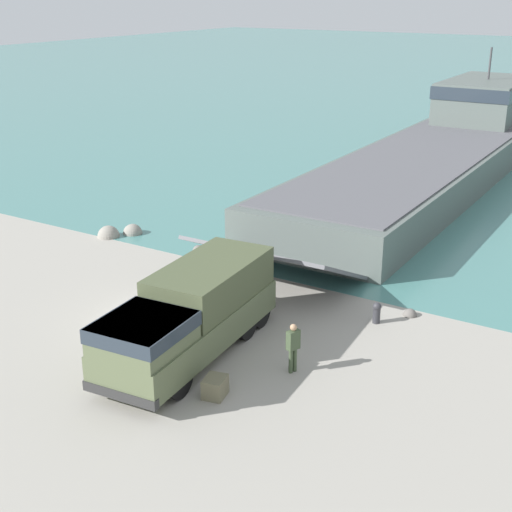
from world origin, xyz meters
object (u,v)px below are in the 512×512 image
at_px(soldier_on_ramp, 293,344).
at_px(military_truck, 190,314).
at_px(mooring_bollard, 377,312).
at_px(moored_boat_a, 493,101).
at_px(landing_craft, 447,144).
at_px(cargo_crate, 215,387).

bearing_deg(soldier_on_ramp, military_truck, -148.75).
bearing_deg(mooring_bollard, military_truck, -127.89).
xyz_separation_m(military_truck, moored_boat_a, (-5.83, 61.73, -0.92)).
relative_size(landing_craft, military_truck, 4.94).
relative_size(moored_boat_a, cargo_crate, 6.84).
relative_size(mooring_bollard, cargo_crate, 1.08).
bearing_deg(landing_craft, soldier_on_ramp, -81.88).
height_order(military_truck, cargo_crate, military_truck).
bearing_deg(moored_boat_a, mooring_bollard, 54.78).
distance_m(landing_craft, soldier_on_ramp, 30.31).
height_order(landing_craft, soldier_on_ramp, landing_craft).
distance_m(soldier_on_ramp, cargo_crate, 2.99).
relative_size(soldier_on_ramp, mooring_bollard, 2.09).
height_order(moored_boat_a, cargo_crate, moored_boat_a).
height_order(military_truck, mooring_bollard, military_truck).
xyz_separation_m(soldier_on_ramp, cargo_crate, (-1.31, -2.60, -0.69)).
bearing_deg(cargo_crate, soldier_on_ramp, 63.23).
distance_m(soldier_on_ramp, mooring_bollard, 5.02).
relative_size(moored_boat_a, mooring_bollard, 6.34).
xyz_separation_m(soldier_on_ramp, moored_boat_a, (-9.39, 60.92, -0.38)).
bearing_deg(cargo_crate, mooring_bollard, 73.68).
height_order(soldier_on_ramp, mooring_bollard, soldier_on_ramp).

